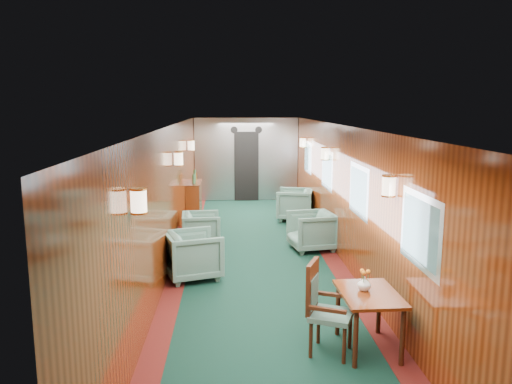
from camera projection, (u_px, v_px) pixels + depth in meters
The scene contains 12 objects.
room at pixel (258, 171), 8.53m from camera, with size 12.00×12.10×2.40m.
bulkhead at pixel (246, 160), 14.42m from camera, with size 2.98×0.17×2.39m.
windows_right at pixel (341, 179), 8.88m from camera, with size 0.02×8.60×0.80m.
wall_sconces at pixel (256, 158), 9.06m from camera, with size 2.97×7.97×0.25m.
dining_table at pixel (369, 302), 5.59m from camera, with size 0.65×0.92×0.68m.
side_chair at pixel (323, 304), 5.54m from camera, with size 0.60×0.61×1.04m.
credenza at pixel (194, 201), 11.89m from camera, with size 0.33×1.06×1.23m.
flower_vase at pixel (364, 284), 5.63m from camera, with size 0.15×0.15×0.16m, color silver.
armchair_left_near at pixel (193, 255), 7.97m from camera, with size 0.82×0.84×0.76m, color #1D4540.
armchair_left_far at pixel (201, 229), 9.80m from camera, with size 0.72×0.74×0.67m, color #1D4540.
armchair_right_near at pixel (311, 231), 9.54m from camera, with size 0.79×0.81×0.74m, color #1D4540.
armchair_right_far at pixel (295, 204), 12.02m from camera, with size 0.82×0.84×0.76m, color #1D4540.
Camera 1 is at (-0.49, -8.45, 2.74)m, focal length 35.00 mm.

